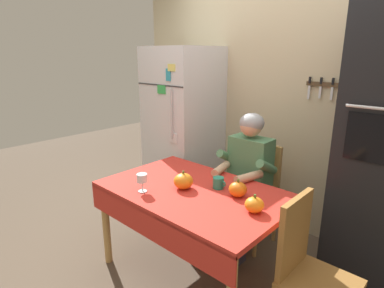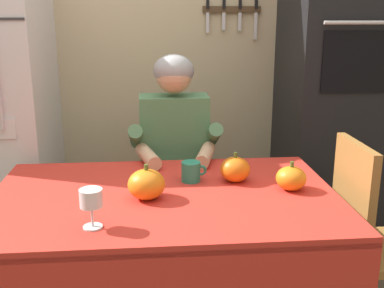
{
  "view_description": "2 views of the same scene",
  "coord_description": "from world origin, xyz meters",
  "px_view_note": "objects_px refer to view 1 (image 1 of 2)",
  "views": [
    {
      "loc": [
        1.48,
        -1.53,
        1.72
      ],
      "look_at": [
        -0.13,
        0.22,
        1.05
      ],
      "focal_mm": 29.57,
      "sensor_mm": 36.0,
      "label": 1
    },
    {
      "loc": [
        -0.05,
        -1.69,
        1.44
      ],
      "look_at": [
        0.12,
        0.2,
        0.92
      ],
      "focal_mm": 44.11,
      "sensor_mm": 36.0,
      "label": 2
    }
  ],
  "objects_px": {
    "seated_person": "(246,172)",
    "coffee_mug": "(219,183)",
    "refrigerator": "(183,129)",
    "pumpkin_small": "(238,189)",
    "chair_behind_person": "(256,189)",
    "pumpkin_medium": "(183,181)",
    "dining_table": "(192,200)",
    "pumpkin_large": "(254,205)",
    "wine_glass": "(142,179)",
    "chair_right_side": "(308,267)"
  },
  "relations": [
    {
      "from": "seated_person",
      "to": "coffee_mug",
      "type": "xyz_separation_m",
      "value": [
        0.05,
        -0.44,
        0.05
      ]
    },
    {
      "from": "seated_person",
      "to": "pumpkin_large",
      "type": "relative_size",
      "value": 9.96
    },
    {
      "from": "wine_glass",
      "to": "pumpkin_medium",
      "type": "height_order",
      "value": "pumpkin_medium"
    },
    {
      "from": "coffee_mug",
      "to": "wine_glass",
      "type": "xyz_separation_m",
      "value": [
        -0.37,
        -0.43,
        0.06
      ]
    },
    {
      "from": "wine_glass",
      "to": "pumpkin_large",
      "type": "relative_size",
      "value": 1.11
    },
    {
      "from": "refrigerator",
      "to": "pumpkin_medium",
      "type": "bearing_deg",
      "value": -45.82
    },
    {
      "from": "coffee_mug",
      "to": "pumpkin_medium",
      "type": "relative_size",
      "value": 0.75
    },
    {
      "from": "chair_behind_person",
      "to": "chair_right_side",
      "type": "height_order",
      "value": "same"
    },
    {
      "from": "wine_glass",
      "to": "pumpkin_medium",
      "type": "relative_size",
      "value": 0.95
    },
    {
      "from": "refrigerator",
      "to": "pumpkin_large",
      "type": "xyz_separation_m",
      "value": [
        1.47,
        -0.86,
        -0.11
      ]
    },
    {
      "from": "seated_person",
      "to": "coffee_mug",
      "type": "height_order",
      "value": "seated_person"
    },
    {
      "from": "dining_table",
      "to": "chair_behind_person",
      "type": "height_order",
      "value": "chair_behind_person"
    },
    {
      "from": "pumpkin_medium",
      "to": "pumpkin_small",
      "type": "bearing_deg",
      "value": 23.52
    },
    {
      "from": "seated_person",
      "to": "chair_right_side",
      "type": "distance_m",
      "value": 1.03
    },
    {
      "from": "chair_right_side",
      "to": "pumpkin_medium",
      "type": "height_order",
      "value": "chair_right_side"
    },
    {
      "from": "chair_behind_person",
      "to": "wine_glass",
      "type": "bearing_deg",
      "value": -107.14
    },
    {
      "from": "wine_glass",
      "to": "coffee_mug",
      "type": "bearing_deg",
      "value": 49.06
    },
    {
      "from": "pumpkin_medium",
      "to": "wine_glass",
      "type": "bearing_deg",
      "value": -126.37
    },
    {
      "from": "coffee_mug",
      "to": "pumpkin_large",
      "type": "xyz_separation_m",
      "value": [
        0.4,
        -0.14,
        0.01
      ]
    },
    {
      "from": "dining_table",
      "to": "chair_right_side",
      "type": "bearing_deg",
      "value": 2.2
    },
    {
      "from": "coffee_mug",
      "to": "wine_glass",
      "type": "relative_size",
      "value": 0.79
    },
    {
      "from": "dining_table",
      "to": "pumpkin_small",
      "type": "bearing_deg",
      "value": 24.79
    },
    {
      "from": "dining_table",
      "to": "pumpkin_medium",
      "type": "bearing_deg",
      "value": -162.38
    },
    {
      "from": "refrigerator",
      "to": "pumpkin_large",
      "type": "distance_m",
      "value": 1.71
    },
    {
      "from": "seated_person",
      "to": "pumpkin_small",
      "type": "distance_m",
      "value": 0.52
    },
    {
      "from": "pumpkin_small",
      "to": "seated_person",
      "type": "bearing_deg",
      "value": 117.08
    },
    {
      "from": "dining_table",
      "to": "pumpkin_small",
      "type": "relative_size",
      "value": 10.71
    },
    {
      "from": "dining_table",
      "to": "pumpkin_large",
      "type": "xyz_separation_m",
      "value": [
        0.52,
        0.02,
        0.13
      ]
    },
    {
      "from": "wine_glass",
      "to": "pumpkin_small",
      "type": "relative_size",
      "value": 1.07
    },
    {
      "from": "chair_behind_person",
      "to": "pumpkin_medium",
      "type": "distance_m",
      "value": 0.88
    },
    {
      "from": "refrigerator",
      "to": "chair_behind_person",
      "type": "height_order",
      "value": "refrigerator"
    },
    {
      "from": "pumpkin_large",
      "to": "coffee_mug",
      "type": "bearing_deg",
      "value": 160.93
    },
    {
      "from": "pumpkin_large",
      "to": "pumpkin_medium",
      "type": "bearing_deg",
      "value": -175.62
    },
    {
      "from": "pumpkin_large",
      "to": "pumpkin_small",
      "type": "xyz_separation_m",
      "value": [
        -0.21,
        0.12,
        0.0
      ]
    },
    {
      "from": "chair_right_side",
      "to": "coffee_mug",
      "type": "distance_m",
      "value": 0.83
    },
    {
      "from": "refrigerator",
      "to": "seated_person",
      "type": "height_order",
      "value": "refrigerator"
    },
    {
      "from": "chair_behind_person",
      "to": "coffee_mug",
      "type": "relative_size",
      "value": 8.44
    },
    {
      "from": "coffee_mug",
      "to": "pumpkin_medium",
      "type": "distance_m",
      "value": 0.27
    },
    {
      "from": "pumpkin_large",
      "to": "dining_table",
      "type": "bearing_deg",
      "value": -177.46
    },
    {
      "from": "pumpkin_medium",
      "to": "chair_behind_person",
      "type": "bearing_deg",
      "value": 79.89
    },
    {
      "from": "dining_table",
      "to": "coffee_mug",
      "type": "height_order",
      "value": "coffee_mug"
    },
    {
      "from": "pumpkin_medium",
      "to": "pumpkin_large",
      "type": "bearing_deg",
      "value": 4.38
    },
    {
      "from": "pumpkin_small",
      "to": "refrigerator",
      "type": "bearing_deg",
      "value": 149.59
    },
    {
      "from": "chair_behind_person",
      "to": "coffee_mug",
      "type": "distance_m",
      "value": 0.69
    },
    {
      "from": "seated_person",
      "to": "coffee_mug",
      "type": "relative_size",
      "value": 11.29
    },
    {
      "from": "chair_behind_person",
      "to": "chair_right_side",
      "type": "bearing_deg",
      "value": -42.56
    },
    {
      "from": "pumpkin_medium",
      "to": "dining_table",
      "type": "bearing_deg",
      "value": 17.62
    },
    {
      "from": "refrigerator",
      "to": "pumpkin_small",
      "type": "bearing_deg",
      "value": -30.41
    },
    {
      "from": "dining_table",
      "to": "coffee_mug",
      "type": "xyz_separation_m",
      "value": [
        0.12,
        0.16,
        0.13
      ]
    },
    {
      "from": "pumpkin_large",
      "to": "refrigerator",
      "type": "bearing_deg",
      "value": 149.72
    }
  ]
}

